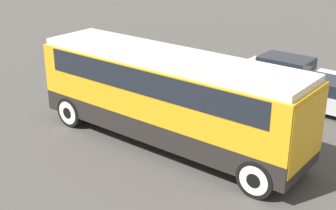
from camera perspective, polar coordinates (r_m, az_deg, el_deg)
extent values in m
plane|color=#423F3D|center=(16.80, 0.00, -4.72)|extent=(120.00, 120.00, 0.00)
cube|color=black|center=(16.42, 0.00, -1.96)|extent=(10.04, 2.47, 0.78)
cube|color=gold|center=(15.94, 0.00, 2.31)|extent=(10.04, 2.47, 1.82)
cube|color=black|center=(15.79, 0.00, 3.85)|extent=(8.83, 2.51, 0.82)
cube|color=silver|center=(15.63, 0.00, 5.83)|extent=(9.84, 2.27, 0.22)
cube|color=gold|center=(13.79, 16.12, -3.00)|extent=(0.36, 2.37, 2.08)
cylinder|color=black|center=(13.75, 10.65, -8.84)|extent=(1.17, 0.28, 1.17)
cylinder|color=silver|center=(13.75, 10.65, -8.84)|extent=(0.91, 0.30, 0.91)
cylinder|color=black|center=(13.75, 10.65, -8.84)|extent=(0.44, 0.32, 0.44)
cylinder|color=black|center=(15.56, 14.59, -5.37)|extent=(1.17, 0.28, 1.17)
cylinder|color=silver|center=(15.56, 14.59, -5.37)|extent=(0.91, 0.30, 0.91)
cylinder|color=black|center=(15.56, 14.59, -5.37)|extent=(0.44, 0.32, 0.44)
cylinder|color=black|center=(18.34, -11.85, -0.84)|extent=(1.17, 0.28, 1.17)
cylinder|color=silver|center=(18.34, -11.85, -0.84)|extent=(0.91, 0.30, 0.91)
cylinder|color=black|center=(18.34, -11.85, -0.84)|extent=(0.44, 0.32, 0.44)
cylinder|color=black|center=(19.73, -6.91, 1.13)|extent=(1.17, 0.28, 1.17)
cylinder|color=silver|center=(19.73, -6.91, 1.13)|extent=(0.91, 0.30, 0.91)
cylinder|color=black|center=(19.73, -6.91, 1.13)|extent=(0.44, 0.32, 0.44)
cube|color=#BCBCC1|center=(20.42, 18.65, 0.78)|extent=(4.19, 1.73, 0.65)
cube|color=black|center=(20.28, 18.41, 2.40)|extent=(2.18, 1.56, 0.51)
cylinder|color=black|center=(20.38, 13.52, 0.57)|extent=(0.65, 0.22, 0.65)
cylinder|color=black|center=(20.38, 13.52, 0.57)|extent=(0.25, 0.26, 0.25)
cylinder|color=black|center=(21.72, 15.29, 1.74)|extent=(0.65, 0.22, 0.65)
cylinder|color=black|center=(21.72, 15.29, 1.74)|extent=(0.25, 0.26, 0.25)
cube|color=silver|center=(23.23, 14.49, 3.68)|extent=(4.61, 1.87, 0.59)
cube|color=black|center=(23.14, 14.20, 5.06)|extent=(2.40, 1.68, 0.51)
cylinder|color=black|center=(21.91, 17.89, 1.63)|extent=(0.66, 0.22, 0.66)
cylinder|color=black|center=(21.91, 17.89, 1.63)|extent=(0.25, 0.26, 0.25)
cylinder|color=black|center=(23.43, 19.40, 2.73)|extent=(0.66, 0.22, 0.66)
cylinder|color=black|center=(23.43, 19.40, 2.73)|extent=(0.25, 0.26, 0.25)
cylinder|color=black|center=(23.33, 9.46, 3.62)|extent=(0.66, 0.22, 0.66)
cylinder|color=black|center=(23.33, 9.46, 3.62)|extent=(0.25, 0.26, 0.25)
cylinder|color=black|center=(24.76, 11.38, 4.56)|extent=(0.66, 0.22, 0.66)
cylinder|color=black|center=(24.76, 11.38, 4.56)|extent=(0.25, 0.26, 0.25)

